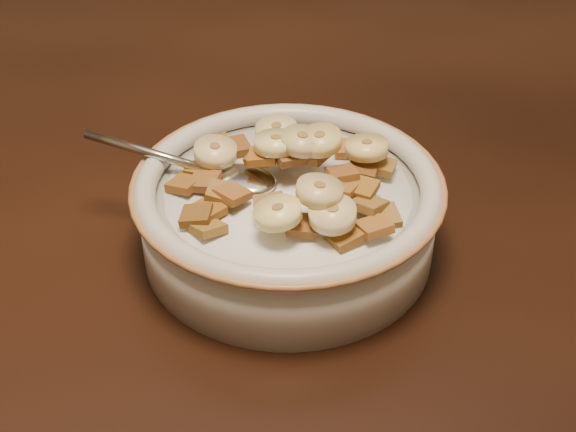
{
  "coord_description": "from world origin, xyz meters",
  "views": [
    {
      "loc": [
        0.08,
        -0.64,
        1.13
      ],
      "look_at": [
        0.1,
        -0.18,
        0.78
      ],
      "focal_mm": 50.0,
      "sensor_mm": 36.0,
      "label": 1
    }
  ],
  "objects_px": {
    "table": "(174,148)",
    "cereal_bowl": "(288,221)",
    "chair": "(226,50)",
    "spoon": "(242,180)"
  },
  "relations": [
    {
      "from": "table",
      "to": "spoon",
      "type": "height_order",
      "value": "spoon"
    },
    {
      "from": "table",
      "to": "chair",
      "type": "height_order",
      "value": "chair"
    },
    {
      "from": "chair",
      "to": "spoon",
      "type": "xyz_separation_m",
      "value": [
        0.04,
        -0.93,
        0.34
      ]
    },
    {
      "from": "spoon",
      "to": "chair",
      "type": "bearing_deg",
      "value": -159.42
    },
    {
      "from": "table",
      "to": "cereal_bowl",
      "type": "bearing_deg",
      "value": -59.22
    },
    {
      "from": "table",
      "to": "cereal_bowl",
      "type": "height_order",
      "value": "cereal_bowl"
    },
    {
      "from": "table",
      "to": "spoon",
      "type": "distance_m",
      "value": 0.19
    },
    {
      "from": "cereal_bowl",
      "to": "chair",
      "type": "bearing_deg",
      "value": 94.45
    },
    {
      "from": "cereal_bowl",
      "to": "spoon",
      "type": "xyz_separation_m",
      "value": [
        -0.03,
        0.01,
        0.03
      ]
    },
    {
      "from": "cereal_bowl",
      "to": "spoon",
      "type": "bearing_deg",
      "value": 161.93
    }
  ]
}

